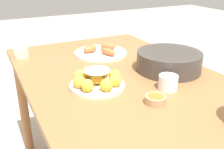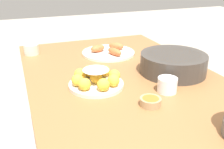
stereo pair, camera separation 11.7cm
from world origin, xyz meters
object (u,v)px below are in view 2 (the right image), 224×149
at_px(cup_near, 31,49).
at_px(cup_far, 167,85).
at_px(seafood_platter, 109,51).
at_px(serving_bowl, 173,63).
at_px(sauce_bowl, 150,101).
at_px(dining_table, 126,97).
at_px(cake_plate, 96,79).

bearing_deg(cup_near, cup_far, 33.90).
height_order(seafood_platter, cup_near, cup_near).
height_order(serving_bowl, sauce_bowl, serving_bowl).
xyz_separation_m(dining_table, sauce_bowl, (0.26, -0.02, 0.11)).
distance_m(cake_plate, serving_bowl, 0.40).
bearing_deg(sauce_bowl, cup_near, -155.47).
bearing_deg(dining_table, sauce_bowl, -3.62).
bearing_deg(cup_near, cake_plate, 21.53).
bearing_deg(seafood_platter, cup_near, -110.14).
relative_size(dining_table, serving_bowl, 4.64).
bearing_deg(serving_bowl, seafood_platter, -153.51).
relative_size(dining_table, sauce_bowl, 18.30).
relative_size(dining_table, seafood_platter, 4.75).
relative_size(cake_plate, cup_near, 2.79).
bearing_deg(cake_plate, seafood_platter, 153.17).
xyz_separation_m(serving_bowl, sauce_bowl, (0.25, -0.26, -0.04)).
bearing_deg(cup_far, serving_bowl, 141.39).
bearing_deg(cup_far, seafood_platter, -174.46).
bearing_deg(seafood_platter, serving_bowl, 26.49).
bearing_deg(serving_bowl, cake_plate, -87.24).
distance_m(dining_table, seafood_platter, 0.40).
distance_m(cake_plate, cup_far, 0.30).
height_order(serving_bowl, seafood_platter, serving_bowl).
xyz_separation_m(serving_bowl, cup_near, (-0.55, -0.63, -0.02)).
bearing_deg(seafood_platter, dining_table, -7.27).
bearing_deg(sauce_bowl, cake_plate, -148.76).
distance_m(cake_plate, sauce_bowl, 0.27).
xyz_separation_m(serving_bowl, seafood_platter, (-0.39, -0.19, -0.04)).
xyz_separation_m(dining_table, cup_far, (0.18, 0.10, 0.12)).
bearing_deg(cup_far, sauce_bowl, -56.98).
distance_m(dining_table, serving_bowl, 0.28).
distance_m(sauce_bowl, cup_far, 0.14).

